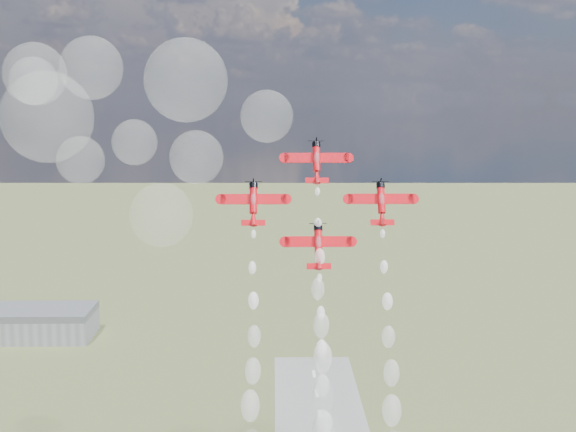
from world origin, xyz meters
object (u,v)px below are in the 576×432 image
at_px(plane_lead, 317,161).
at_px(plane_left, 253,203).
at_px(plane_slot, 318,245).
at_px(hangar, 36,323).
at_px(plane_right, 381,202).

height_order(plane_lead, plane_left, plane_lead).
bearing_deg(plane_left, plane_lead, 17.90).
distance_m(plane_lead, plane_slot, 18.27).
xyz_separation_m(hangar, plane_lead, (113.76, -177.45, 84.65)).
relative_size(plane_left, plane_right, 1.00).
bearing_deg(plane_left, plane_slot, -17.90).
relative_size(plane_lead, plane_slot, 1.00).
bearing_deg(plane_right, plane_left, 180.00).
relative_size(plane_lead, plane_right, 1.00).
height_order(plane_left, plane_slot, plane_left).
bearing_deg(plane_right, plane_lead, 162.10).
height_order(hangar, plane_slot, plane_slot).
relative_size(plane_right, plane_slot, 1.00).
distance_m(plane_right, plane_slot, 15.93).
bearing_deg(plane_right, plane_slot, -162.10).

